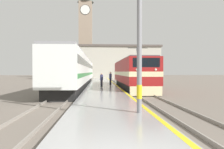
# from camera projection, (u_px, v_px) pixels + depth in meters

# --- Properties ---
(ground_plane) EXTENTS (200.00, 200.00, 0.00)m
(ground_plane) POSITION_uv_depth(u_px,v_px,m) (102.00, 85.00, 34.28)
(ground_plane) COLOR #70665B
(platform) EXTENTS (3.85, 140.00, 0.37)m
(platform) POSITION_uv_depth(u_px,v_px,m) (102.00, 86.00, 29.29)
(platform) COLOR #999999
(platform) RESTS_ON ground
(rail_track_near) EXTENTS (2.84, 140.00, 0.16)m
(rail_track_near) POSITION_uv_depth(u_px,v_px,m) (128.00, 87.00, 29.50)
(rail_track_near) COLOR #70665B
(rail_track_near) RESTS_ON ground
(rail_track_far) EXTENTS (2.83, 140.00, 0.16)m
(rail_track_far) POSITION_uv_depth(u_px,v_px,m) (77.00, 87.00, 29.09)
(rail_track_far) COLOR #70665B
(rail_track_far) RESTS_ON ground
(locomotive_train) EXTENTS (2.92, 16.67, 4.60)m
(locomotive_train) POSITION_uv_depth(u_px,v_px,m) (132.00, 74.00, 26.56)
(locomotive_train) COLOR black
(locomotive_train) RESTS_ON ground
(passenger_train) EXTENTS (2.92, 35.18, 4.16)m
(passenger_train) POSITION_uv_depth(u_px,v_px,m) (79.00, 71.00, 31.95)
(passenger_train) COLOR black
(passenger_train) RESTS_ON ground
(catenary_mast) EXTENTS (2.55, 0.23, 7.42)m
(catenary_mast) POSITION_uv_depth(u_px,v_px,m) (142.00, 25.00, 9.36)
(catenary_mast) COLOR gray
(catenary_mast) RESTS_ON platform
(person_on_platform) EXTENTS (0.34, 0.34, 1.61)m
(person_on_platform) POSITION_uv_depth(u_px,v_px,m) (102.00, 80.00, 25.49)
(person_on_platform) COLOR #23232D
(person_on_platform) RESTS_ON platform
(second_waiting_passenger) EXTENTS (0.34, 0.34, 1.72)m
(second_waiting_passenger) POSITION_uv_depth(u_px,v_px,m) (110.00, 78.00, 29.09)
(second_waiting_passenger) COLOR #23232D
(second_waiting_passenger) RESTS_ON platform
(clock_tower) EXTENTS (5.62, 5.62, 30.34)m
(clock_tower) POSITION_uv_depth(u_px,v_px,m) (86.00, 32.00, 76.21)
(clock_tower) COLOR gray
(clock_tower) RESTS_ON ground
(station_building) EXTENTS (28.98, 10.38, 9.41)m
(station_building) POSITION_uv_depth(u_px,v_px,m) (108.00, 63.00, 63.09)
(station_building) COLOR #B7B2A3
(station_building) RESTS_ON ground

